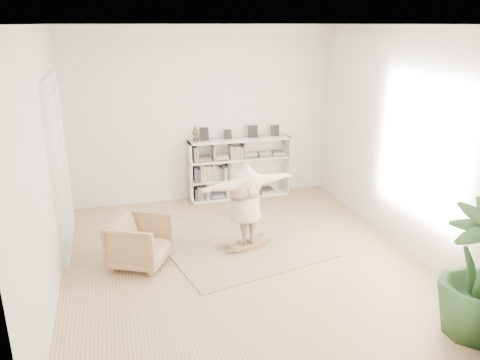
% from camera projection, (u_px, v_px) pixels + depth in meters
% --- Properties ---
extents(floor, '(6.00, 6.00, 0.00)m').
position_uv_depth(floor, '(242.00, 260.00, 7.51)').
color(floor, '#93734C').
rests_on(floor, ground).
extents(room_shell, '(6.00, 6.00, 6.00)m').
position_uv_depth(room_shell, '(201.00, 29.00, 9.08)').
color(room_shell, silver).
rests_on(room_shell, floor).
extents(doors, '(0.09, 1.78, 2.92)m').
position_uv_depth(doors, '(60.00, 167.00, 7.56)').
color(doors, white).
rests_on(doors, floor).
extents(bookshelf, '(2.20, 0.35, 1.64)m').
position_uv_depth(bookshelf, '(239.00, 169.00, 10.07)').
color(bookshelf, silver).
rests_on(bookshelf, floor).
extents(armchair, '(1.13, 1.12, 0.77)m').
position_uv_depth(armchair, '(139.00, 242.00, 7.27)').
color(armchair, tan).
rests_on(armchair, floor).
extents(rug, '(2.88, 2.50, 0.02)m').
position_uv_depth(rug, '(246.00, 248.00, 7.91)').
color(rug, tan).
rests_on(rug, floor).
extents(rocker_board, '(0.62, 0.45, 0.12)m').
position_uv_depth(rocker_board, '(246.00, 244.00, 7.89)').
color(rocker_board, olive).
rests_on(rocker_board, rug).
extents(person, '(1.78, 0.83, 1.40)m').
position_uv_depth(person, '(246.00, 202.00, 7.64)').
color(person, beige).
rests_on(person, rocker_board).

